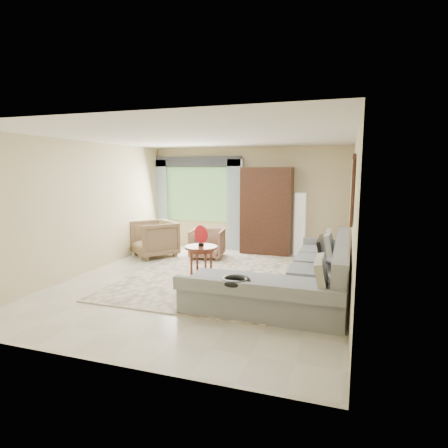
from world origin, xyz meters
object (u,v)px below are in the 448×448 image
(armchair_right, at_px, (207,244))
(sectional_sofa, at_px, (303,280))
(coffee_table, at_px, (201,261))
(armchair_left, at_px, (154,239))
(potted_plant, at_px, (157,239))
(armoire, at_px, (267,211))
(tv_screen, at_px, (322,253))
(floor_lamp, at_px, (300,224))

(armchair_right, bearing_deg, sectional_sofa, -48.06)
(sectional_sofa, xyz_separation_m, armchair_right, (-2.43, 1.97, 0.06))
(coffee_table, bearing_deg, armchair_left, 143.06)
(coffee_table, distance_m, armchair_right, 1.58)
(potted_plant, relative_size, armoire, 0.26)
(potted_plant, bearing_deg, tv_screen, -28.77)
(armoire, bearing_deg, tv_screen, -61.37)
(coffee_table, bearing_deg, armoire, 73.18)
(armoire, relative_size, floor_lamp, 1.40)
(floor_lamp, bearing_deg, armchair_left, -159.65)
(tv_screen, bearing_deg, floor_lamp, 104.00)
(sectional_sofa, height_order, armchair_right, sectional_sofa)
(potted_plant, distance_m, armoire, 2.94)
(tv_screen, relative_size, floor_lamp, 0.49)
(armchair_left, height_order, floor_lamp, floor_lamp)
(coffee_table, relative_size, floor_lamp, 0.41)
(armchair_right, relative_size, floor_lamp, 0.50)
(tv_screen, bearing_deg, armchair_right, 145.90)
(coffee_table, bearing_deg, armchair_right, 106.93)
(armchair_left, height_order, armchair_right, armchair_left)
(potted_plant, bearing_deg, coffee_table, -44.71)
(sectional_sofa, bearing_deg, armchair_left, 154.54)
(armchair_left, bearing_deg, armoire, 64.83)
(armchair_left, relative_size, potted_plant, 1.72)
(armchair_left, bearing_deg, potted_plant, 154.87)
(armoire, bearing_deg, coffee_table, -106.82)
(sectional_sofa, bearing_deg, armchair_right, 140.88)
(floor_lamp, bearing_deg, armoire, -175.71)
(coffee_table, height_order, floor_lamp, floor_lamp)
(armoire, bearing_deg, potted_plant, -172.19)
(coffee_table, distance_m, potted_plant, 2.91)
(armchair_left, bearing_deg, armchair_right, 49.82)
(tv_screen, bearing_deg, potted_plant, 151.23)
(sectional_sofa, relative_size, armchair_left, 3.71)
(coffee_table, height_order, potted_plant, coffee_table)
(potted_plant, bearing_deg, armchair_right, -18.49)
(sectional_sofa, xyz_separation_m, coffee_table, (-1.97, 0.47, 0.04))
(tv_screen, relative_size, coffee_table, 1.20)
(sectional_sofa, bearing_deg, armoire, 113.06)
(sectional_sofa, height_order, armchair_left, sectional_sofa)
(coffee_table, height_order, armchair_left, armchair_left)
(coffee_table, distance_m, armchair_left, 2.15)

